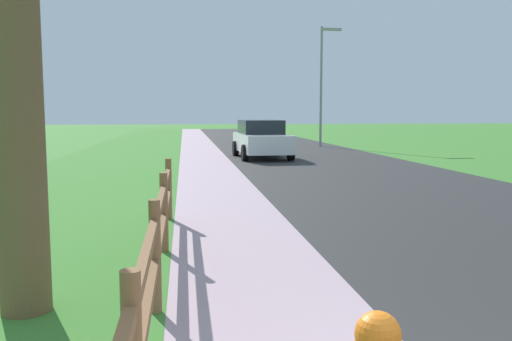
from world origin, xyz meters
name	(u,v)px	position (x,y,z in m)	size (l,w,h in m)	color
ground_plane	(221,151)	(0.00, 25.00, 0.00)	(120.00, 120.00, 0.00)	#3F812E
road_asphalt	(282,147)	(3.50, 27.00, 0.00)	(7.00, 66.00, 0.01)	#2E2E2E
curb_concrete	(162,148)	(-3.00, 27.00, 0.00)	(6.00, 66.00, 0.01)	#B899A6
grass_verge	(133,149)	(-4.50, 27.00, 0.01)	(5.00, 66.00, 0.00)	#3F812E
rail_fence	(155,248)	(-2.09, 3.28, 0.64)	(0.11, 9.14, 1.10)	brown
parked_suv_white	(261,139)	(1.42, 20.42, 0.80)	(2.22, 4.36, 1.59)	white
street_lamp	(323,76)	(5.87, 27.32, 3.91)	(1.17, 0.20, 6.61)	gray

